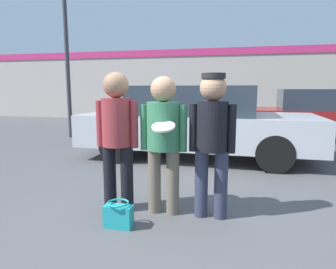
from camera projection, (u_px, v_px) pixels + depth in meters
The scene contains 10 objects.
ground_plane at pixel (172, 217), 3.42m from camera, with size 56.00×56.00×0.00m, color #4C4C4F.
storefront_building at pixel (225, 85), 12.98m from camera, with size 24.00×0.22×3.16m.
person_left at pixel (117, 130), 3.49m from camera, with size 0.52×0.35×1.64m.
person_middle_with_frisbee at pixel (163, 134), 3.40m from camera, with size 0.55×0.57×1.59m.
person_right at pixel (212, 133), 3.29m from camera, with size 0.51×0.34×1.62m.
parked_car_near at pixel (196, 122), 6.28m from camera, with size 4.77×1.90×1.51m.
parked_car_far at pixel (322, 114), 8.63m from camera, with size 4.34×1.83×1.43m.
street_lamp at pixel (70, 0), 8.37m from camera, with size 1.21×0.35×6.45m.
shrub at pixel (335, 109), 11.30m from camera, with size 1.38×1.38×1.38m.
handbag at pixel (118, 215), 3.15m from camera, with size 0.30×0.23×0.28m.
Camera 1 is at (0.72, -3.16, 1.46)m, focal length 32.00 mm.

